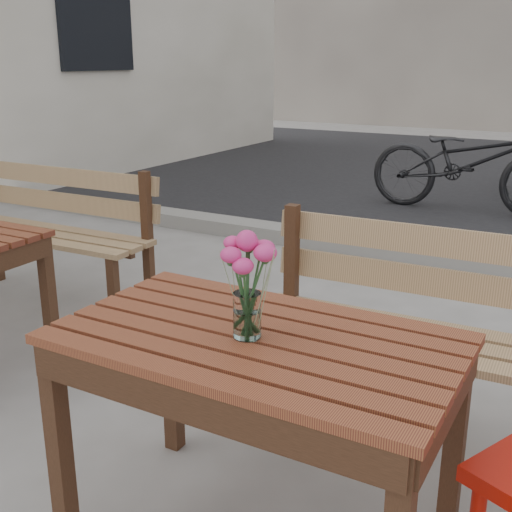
{
  "coord_description": "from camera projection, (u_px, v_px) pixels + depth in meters",
  "views": [
    {
      "loc": [
        0.6,
        -1.53,
        1.44
      ],
      "look_at": [
        -0.23,
        -0.07,
        0.92
      ],
      "focal_mm": 45.0,
      "sensor_mm": 36.0,
      "label": 1
    }
  ],
  "objects": [
    {
      "name": "bicycle",
      "position": [
        468.0,
        162.0,
        6.14
      ],
      "size": [
        1.89,
        0.69,
        0.99
      ],
      "primitive_type": "imported",
      "rotation": [
        0.0,
        0.0,
        1.55
      ],
      "color": "black",
      "rests_on": "ground"
    },
    {
      "name": "second_bench",
      "position": [
        54.0,
        218.0,
        3.86
      ],
      "size": [
        1.4,
        0.45,
        0.86
      ],
      "rotation": [
        0.0,
        0.0,
        0.03
      ],
      "color": "#8D6C49",
      "rests_on": "ground"
    },
    {
      "name": "main_table",
      "position": [
        256.0,
        371.0,
        1.84
      ],
      "size": [
        1.13,
        0.66,
        0.7
      ],
      "rotation": [
        0.0,
        0.0,
        0.0
      ],
      "color": "#562016",
      "rests_on": "ground"
    },
    {
      "name": "main_bench",
      "position": [
        443.0,
        313.0,
        2.38
      ],
      "size": [
        1.44,
        0.48,
        0.89
      ],
      "rotation": [
        0.0,
        0.0,
        0.04
      ],
      "color": "#8D6C49",
      "rests_on": "ground"
    },
    {
      "name": "main_vase",
      "position": [
        247.0,
        272.0,
        1.73
      ],
      "size": [
        0.17,
        0.17,
        0.31
      ],
      "color": "white",
      "rests_on": "main_table"
    }
  ]
}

